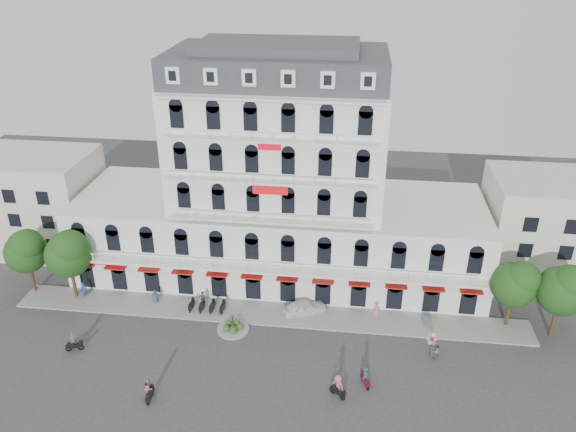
# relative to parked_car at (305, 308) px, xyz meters

# --- Properties ---
(ground) EXTENTS (120.00, 120.00, 0.00)m
(ground) POSITION_rel_parked_car_xyz_m (-3.77, -9.50, -0.78)
(ground) COLOR #38383A
(ground) RESTS_ON ground
(sidewalk) EXTENTS (53.00, 4.00, 0.16)m
(sidewalk) POSITION_rel_parked_car_xyz_m (-3.77, -0.50, -0.70)
(sidewalk) COLOR gray
(sidewalk) RESTS_ON ground
(main_building) EXTENTS (45.00, 15.00, 25.80)m
(main_building) POSITION_rel_parked_car_xyz_m (-3.77, 8.50, 9.18)
(main_building) COLOR silver
(main_building) RESTS_ON ground
(flank_building_west) EXTENTS (14.00, 10.00, 12.00)m
(flank_building_west) POSITION_rel_parked_car_xyz_m (-33.77, 10.50, 5.22)
(flank_building_west) COLOR beige
(flank_building_west) RESTS_ON ground
(flank_building_east) EXTENTS (14.00, 10.00, 12.00)m
(flank_building_east) POSITION_rel_parked_car_xyz_m (26.23, 10.50, 5.22)
(flank_building_east) COLOR beige
(flank_building_east) RESTS_ON ground
(traffic_island) EXTENTS (3.20, 3.20, 1.60)m
(traffic_island) POSITION_rel_parked_car_xyz_m (-6.78, -3.50, -0.52)
(traffic_island) COLOR gray
(traffic_island) RESTS_ON ground
(parked_scooter_row) EXTENTS (4.40, 1.80, 1.10)m
(parked_scooter_row) POSITION_rel_parked_car_xyz_m (-10.12, -0.70, -0.78)
(parked_scooter_row) COLOR black
(parked_scooter_row) RESTS_ON ground
(tree_west_outer) EXTENTS (4.50, 4.48, 7.76)m
(tree_west_outer) POSITION_rel_parked_car_xyz_m (-29.72, 0.48, 4.57)
(tree_west_outer) COLOR #382314
(tree_west_outer) RESTS_ON ground
(tree_west_inner) EXTENTS (4.76, 4.76, 8.25)m
(tree_west_inner) POSITION_rel_parked_car_xyz_m (-24.72, -0.02, 4.91)
(tree_west_inner) COLOR #382314
(tree_west_inner) RESTS_ON ground
(tree_east_inner) EXTENTS (4.40, 4.37, 7.57)m
(tree_east_inner) POSITION_rel_parked_car_xyz_m (20.28, 0.48, 4.44)
(tree_east_inner) COLOR #382314
(tree_east_inner) RESTS_ON ground
(tree_east_outer) EXTENTS (4.65, 4.65, 8.05)m
(tree_east_outer) POSITION_rel_parked_car_xyz_m (24.28, -0.52, 4.77)
(tree_east_outer) COLOR #382314
(tree_east_outer) RESTS_ON ground
(parked_car) EXTENTS (4.91, 3.51, 1.55)m
(parked_car) POSITION_rel_parked_car_xyz_m (0.00, 0.00, 0.00)
(parked_car) COLOR white
(parked_car) RESTS_ON ground
(rider_west) EXTENTS (1.65, 0.81, 2.08)m
(rider_west) POSITION_rel_parked_car_xyz_m (-20.96, -8.30, 0.14)
(rider_west) COLOR black
(rider_west) RESTS_ON ground
(rider_southwest) EXTENTS (0.69, 1.70, 2.23)m
(rider_southwest) POSITION_rel_parked_car_xyz_m (-11.79, -13.46, 0.37)
(rider_southwest) COLOR black
(rider_southwest) RESTS_ON ground
(rider_east) EXTENTS (0.91, 1.61, 1.99)m
(rider_east) POSITION_rel_parked_car_xyz_m (6.19, -9.56, 0.18)
(rider_east) COLOR maroon
(rider_east) RESTS_ON ground
(rider_center) EXTENTS (1.42, 1.23, 2.26)m
(rider_center) POSITION_rel_parked_car_xyz_m (3.87, -11.18, 0.42)
(rider_center) COLOR black
(rider_center) RESTS_ON ground
(pedestrian_left) EXTENTS (0.92, 0.76, 1.62)m
(pedestrian_left) POSITION_rel_parked_car_xyz_m (-15.88, 0.00, 0.04)
(pedestrian_left) COLOR navy
(pedestrian_left) RESTS_ON ground
(pedestrian_mid) EXTENTS (1.10, 0.50, 1.85)m
(pedestrian_mid) POSITION_rel_parked_car_xyz_m (-10.71, 0.00, 0.15)
(pedestrian_mid) COLOR #4F4F55
(pedestrian_mid) RESTS_ON ground
(pedestrian_right) EXTENTS (1.20, 1.08, 1.61)m
(pedestrian_right) POSITION_rel_parked_car_xyz_m (7.28, 0.00, 0.03)
(pedestrian_right) COLOR #CF6D88
(pedestrian_right) RESTS_ON ground
(pedestrian_far) EXTENTS (0.74, 0.84, 1.94)m
(pedestrian_far) POSITION_rel_parked_car_xyz_m (-23.77, 0.00, 0.19)
(pedestrian_far) COLOR navy
(pedestrian_far) RESTS_ON ground
(balloon_vendor) EXTENTS (1.52, 1.39, 2.45)m
(balloon_vendor) POSITION_rel_parked_car_xyz_m (12.44, -5.21, 0.48)
(balloon_vendor) COLOR slate
(balloon_vendor) RESTS_ON ground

